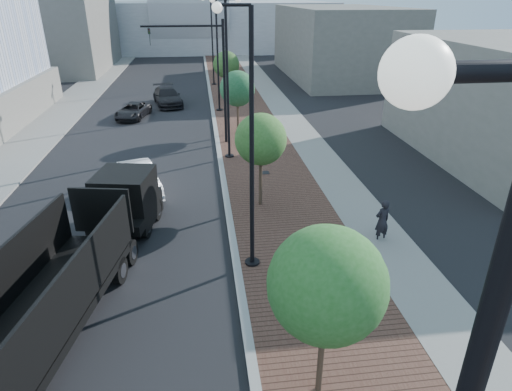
{
  "coord_description": "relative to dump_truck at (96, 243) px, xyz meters",
  "views": [
    {
      "loc": [
        -1.03,
        -3.82,
        9.43
      ],
      "look_at": [
        1.0,
        12.0,
        2.0
      ],
      "focal_mm": 30.56,
      "sensor_mm": 36.0,
      "label": 1
    }
  ],
  "objects": [
    {
      "name": "commercial_block_ne",
      "position": [
        21.03,
        39.78,
        2.71
      ],
      "size": [
        12.0,
        22.0,
        8.0
      ],
      "primitive_type": "cube",
      "color": "#5E5B54",
      "rests_on": "ground"
    },
    {
      "name": "traffic_mast",
      "position": [
        4.73,
        14.78,
        3.69
      ],
      "size": [
        5.09,
        0.2,
        8.0
      ],
      "color": "black",
      "rests_on": "ground"
    },
    {
      "name": "west_sidewalk",
      "position": [
        -7.97,
        29.78,
        -1.23
      ],
      "size": [
        4.0,
        140.0,
        0.12
      ],
      "primitive_type": "cube",
      "color": "slate",
      "rests_on": "ground"
    },
    {
      "name": "sidewalk",
      "position": [
        8.53,
        29.78,
        -1.23
      ],
      "size": [
        7.0,
        140.0,
        0.12
      ],
      "primitive_type": "cube",
      "color": "#4C2D23",
      "rests_on": "ground"
    },
    {
      "name": "streetlight_1",
      "position": [
        5.51,
        -0.22,
        3.05
      ],
      "size": [
        1.44,
        0.56,
        9.21
      ],
      "color": "black",
      "rests_on": "ground"
    },
    {
      "name": "pedestrian",
      "position": [
        11.14,
        0.91,
        -0.34
      ],
      "size": [
        0.79,
        0.63,
        1.89
      ],
      "primitive_type": "imported",
      "rotation": [
        0.0,
        0.0,
        3.43
      ],
      "color": "black",
      "rests_on": "ground"
    },
    {
      "name": "convention_center",
      "position": [
        3.03,
        74.78,
        4.71
      ],
      "size": [
        50.0,
        30.0,
        50.0
      ],
      "color": "#9C9FA6",
      "rests_on": "ground"
    },
    {
      "name": "utility_cover_1",
      "position": [
        7.43,
        -2.22,
        -1.16
      ],
      "size": [
        0.5,
        0.5,
        0.02
      ],
      "primitive_type": "cube",
      "color": "black",
      "rests_on": "sidewalk"
    },
    {
      "name": "tree_0",
      "position": [
        6.67,
        -6.19,
        2.13
      ],
      "size": [
        2.77,
        2.77,
        4.82
      ],
      "color": "#382619",
      "rests_on": "ground"
    },
    {
      "name": "tree_2",
      "position": [
        6.67,
        16.81,
        2.03
      ],
      "size": [
        2.51,
        2.48,
        4.57
      ],
      "color": "#382619",
      "rests_on": "ground"
    },
    {
      "name": "white_sedan",
      "position": [
        0.65,
        7.31,
        -0.56
      ],
      "size": [
        2.84,
        4.68,
        1.46
      ],
      "primitive_type": "imported",
      "rotation": [
        0.0,
        0.0,
        0.32
      ],
      "color": "silver",
      "rests_on": "ground"
    },
    {
      "name": "dump_truck",
      "position": [
        0.0,
        0.0,
        0.0
      ],
      "size": [
        4.66,
        13.49,
        3.06
      ],
      "rotation": [
        0.0,
        0.0,
        -0.19
      ],
      "color": "black",
      "rests_on": "ground"
    },
    {
      "name": "tree_1",
      "position": [
        6.67,
        4.81,
        2.1
      ],
      "size": [
        2.43,
        2.39,
        4.59
      ],
      "color": "#382619",
      "rests_on": "ground"
    },
    {
      "name": "dark_car_mid",
      "position": [
        -1.57,
        22.54,
        -0.68
      ],
      "size": [
        2.95,
        4.7,
        1.21
      ],
      "primitive_type": "imported",
      "rotation": [
        0.0,
        0.0,
        -0.23
      ],
      "color": "black",
      "rests_on": "ground"
    },
    {
      "name": "streetlight_3",
      "position": [
        5.51,
        23.78,
        3.05
      ],
      "size": [
        1.44,
        0.56,
        9.21
      ],
      "color": "black",
      "rests_on": "ground"
    },
    {
      "name": "concrete_strip",
      "position": [
        11.23,
        29.78,
        -1.22
      ],
      "size": [
        2.4,
        140.0,
        0.13
      ],
      "primitive_type": "cube",
      "color": "slate",
      "rests_on": "ground"
    },
    {
      "name": "commercial_block_nw",
      "position": [
        -14.97,
        49.78,
        3.71
      ],
      "size": [
        14.0,
        20.0,
        10.0
      ],
      "primitive_type": "cube",
      "color": "#64625A",
      "rests_on": "ground"
    },
    {
      "name": "dark_car_far",
      "position": [
        1.01,
        26.86,
        -0.5
      ],
      "size": [
        3.25,
        5.75,
        1.57
      ],
      "primitive_type": "imported",
      "rotation": [
        0.0,
        0.0,
        0.2
      ],
      "color": "black",
      "rests_on": "ground"
    },
    {
      "name": "streetlight_2",
      "position": [
        5.63,
        11.78,
        3.53
      ],
      "size": [
        1.72,
        0.56,
        9.28
      ],
      "color": "black",
      "rests_on": "ground"
    },
    {
      "name": "tree_3",
      "position": [
        6.67,
        28.81,
        1.95
      ],
      "size": [
        2.53,
        2.5,
        4.51
      ],
      "color": "#382619",
      "rests_on": "ground"
    },
    {
      "name": "utility_cover_2",
      "position": [
        7.43,
        8.78,
        -1.16
      ],
      "size": [
        0.5,
        0.5,
        0.02
      ],
      "primitive_type": "cube",
      "color": "black",
      "rests_on": "sidewalk"
    },
    {
      "name": "streetlight_4",
      "position": [
        5.63,
        35.78,
        3.53
      ],
      "size": [
        1.72,
        0.56,
        9.28
      ],
      "color": "black",
      "rests_on": "ground"
    },
    {
      "name": "curb",
      "position": [
        5.03,
        29.78,
        -1.22
      ],
      "size": [
        0.3,
        140.0,
        0.14
      ],
      "primitive_type": "cube",
      "color": "gray",
      "rests_on": "ground"
    }
  ]
}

